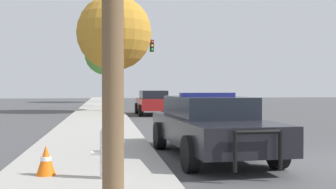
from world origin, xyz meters
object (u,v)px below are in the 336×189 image
Objects in this scene: traffic_light at (129,58)px; tree_sidewalk_mid at (114,33)px; tree_sidewalk_far at (106,54)px; police_car at (210,125)px; car_background_oncoming at (211,101)px; traffic_cone at (46,160)px; car_background_midblock at (153,102)px; fire_hydrant at (106,151)px.

traffic_light is 5.78m from tree_sidewalk_mid.
tree_sidewalk_far reaches higher than traffic_light.
tree_sidewalk_mid reaches higher than police_car.
traffic_light is at bearing 77.42° from tree_sidewalk_mid.
police_car is 20.21m from car_background_oncoming.
police_car is at bearing 77.93° from car_background_oncoming.
tree_sidewalk_mid is (-1.23, -5.52, 1.23)m from traffic_light.
traffic_cone is at bearing 28.71° from police_car.
traffic_cone is (-3.40, -2.13, -0.37)m from police_car.
police_car is 17.96m from tree_sidewalk_mid.
car_background_midblock is at bearing 77.55° from traffic_cone.
police_car is 4.03m from traffic_cone.
tree_sidewalk_far reaches higher than traffic_cone.
traffic_light is 10.38× the size of traffic_cone.
car_background_midblock is 7.96× the size of traffic_cone.
car_background_midblock is at bearing -94.89° from police_car.
fire_hydrant is at bearing -21.44° from traffic_cone.
fire_hydrant is 0.21× the size of car_background_midblock.
car_background_midblock is (2.77, 17.51, 0.17)m from fire_hydrant.
police_car is at bearing -91.96° from car_background_midblock.
traffic_light is 1.25× the size of car_background_oncoming.
car_background_oncoming is at bearing -30.42° from traffic_light.
traffic_light is 1.30× the size of car_background_midblock.
traffic_light reaches higher than police_car.
traffic_light is 0.72× the size of tree_sidewalk_mid.
tree_sidewalk_far is at bearing 98.03° from traffic_light.
tree_sidewalk_mid is at bearing 85.33° from traffic_cone.
car_background_oncoming reaches higher than traffic_cone.
tree_sidewalk_mid is (-6.85, -2.21, 4.37)m from car_background_oncoming.
police_car reaches higher than car_background_oncoming.
car_background_midblock is (-4.67, -4.58, 0.08)m from car_background_oncoming.
tree_sidewalk_mid is at bearing 132.22° from car_background_midblock.
tree_sidewalk_mid is at bearing -87.49° from police_car.
tree_sidewalk_mid is (-1.80, 17.35, 4.29)m from police_car.
traffic_light is at bearing 85.92° from fire_hydrant.
tree_sidewalk_far reaches higher than car_background_midblock.
tree_sidewalk_far is at bearing 91.60° from tree_sidewalk_mid.
car_background_oncoming is (7.43, 22.09, 0.10)m from fire_hydrant.
traffic_cone is at bearing -91.69° from tree_sidewalk_far.
tree_sidewalk_mid reaches higher than car_background_oncoming.
fire_hydrant is 17.73m from car_background_midblock.
car_background_midblock is (0.38, 14.98, -0.01)m from police_car.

